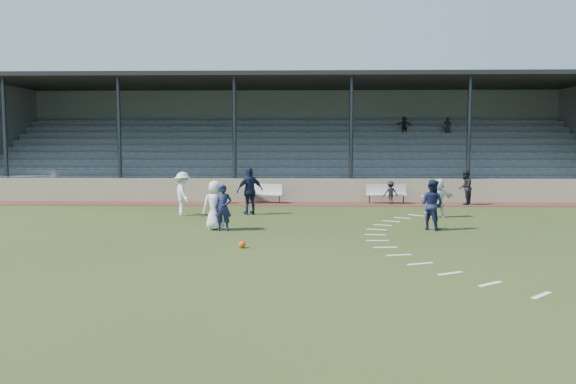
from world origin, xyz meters
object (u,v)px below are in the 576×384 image
(trash_bin, at_px, (221,196))
(official, at_px, (465,187))
(player_navy_lead, at_px, (223,208))
(bench_left, at_px, (263,191))
(bench_right, at_px, (386,192))
(player_white_lead, at_px, (215,205))
(football, at_px, (242,245))

(trash_bin, xyz_separation_m, official, (12.04, -0.31, 0.47))
(trash_bin, xyz_separation_m, player_navy_lead, (1.35, -8.67, 0.40))
(bench_left, height_order, bench_right, same)
(player_white_lead, bearing_deg, bench_left, -114.64)
(player_white_lead, bearing_deg, player_navy_lead, 126.09)
(football, bearing_deg, official, 49.96)
(bench_right, height_order, player_white_lead, player_white_lead)
(football, height_order, official, official)
(trash_bin, bearing_deg, bench_right, 2.36)
(trash_bin, bearing_deg, player_navy_lead, -81.16)
(bench_right, height_order, football, bench_right)
(bench_right, xyz_separation_m, football, (-5.96, -12.20, -0.48))
(football, height_order, player_navy_lead, player_navy_lead)
(bench_left, xyz_separation_m, trash_bin, (-2.10, -0.41, -0.18))
(bench_left, distance_m, football, 12.28)
(bench_right, relative_size, football, 9.75)
(bench_right, relative_size, official, 1.18)
(trash_bin, height_order, player_white_lead, player_white_lead)
(football, distance_m, player_white_lead, 3.75)
(football, height_order, player_white_lead, player_white_lead)
(official, bearing_deg, player_navy_lead, -23.12)
(bench_left, bearing_deg, official, 10.56)
(bench_right, bearing_deg, official, -9.25)
(football, relative_size, player_white_lead, 0.12)
(trash_bin, bearing_deg, player_white_lead, -83.09)
(football, xyz_separation_m, official, (9.70, 11.55, 0.77))
(official, bearing_deg, trash_bin, -62.61)
(bench_right, distance_m, official, 3.81)
(player_white_lead, xyz_separation_m, player_navy_lead, (0.33, -0.24, -0.06))
(player_white_lead, height_order, official, player_white_lead)
(bench_right, bearing_deg, bench_left, 180.00)
(bench_right, distance_m, football, 13.59)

